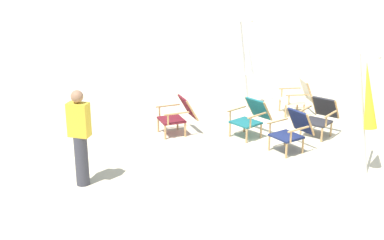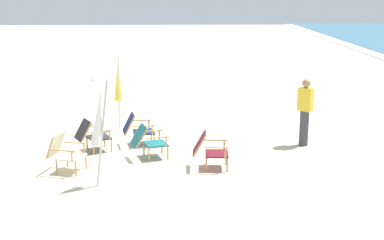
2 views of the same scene
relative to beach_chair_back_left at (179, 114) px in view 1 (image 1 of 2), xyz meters
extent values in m
plane|color=beige|center=(-1.82, -1.64, -0.42)|extent=(80.00, 80.00, 0.00)
cube|color=maroon|center=(0.01, 0.17, -0.10)|extent=(0.54, 0.51, 0.04)
cube|color=maroon|center=(-0.01, -0.20, 0.12)|extent=(0.51, 0.31, 0.47)
cylinder|color=tan|center=(-0.21, 0.40, -0.26)|extent=(0.04, 0.04, 0.32)
cylinder|color=tan|center=(0.25, 0.37, -0.26)|extent=(0.04, 0.04, 0.32)
cylinder|color=tan|center=(-0.24, -0.04, -0.26)|extent=(0.04, 0.04, 0.32)
cylinder|color=tan|center=(0.23, -0.06, -0.26)|extent=(0.04, 0.04, 0.32)
cube|color=tan|center=(-0.27, 0.16, 0.12)|extent=(0.06, 0.53, 0.02)
cylinder|color=tan|center=(-0.26, 0.35, 0.01)|extent=(0.04, 0.04, 0.22)
cube|color=tan|center=(0.29, 0.13, 0.12)|extent=(0.06, 0.53, 0.02)
cylinder|color=tan|center=(0.30, 0.32, 0.01)|extent=(0.04, 0.04, 0.22)
cylinder|color=tan|center=(-0.26, -0.19, 0.12)|extent=(0.05, 0.29, 0.47)
cylinder|color=tan|center=(0.24, -0.21, 0.12)|extent=(0.05, 0.29, 0.47)
cube|color=#19234C|center=(-1.77, -1.47, -0.10)|extent=(0.60, 0.57, 0.04)
cube|color=#19234C|center=(-1.71, -1.83, 0.13)|extent=(0.54, 0.36, 0.48)
cylinder|color=tan|center=(-2.04, -1.30, -0.26)|extent=(0.04, 0.04, 0.32)
cylinder|color=tan|center=(-1.58, -1.22, -0.26)|extent=(0.04, 0.04, 0.32)
cylinder|color=tan|center=(-1.96, -1.73, -0.26)|extent=(0.04, 0.04, 0.32)
cylinder|color=tan|center=(-1.50, -1.64, -0.26)|extent=(0.04, 0.04, 0.32)
cube|color=tan|center=(-2.05, -1.54, 0.12)|extent=(0.13, 0.53, 0.02)
cylinder|color=tan|center=(-2.08, -1.36, 0.01)|extent=(0.04, 0.04, 0.22)
cube|color=tan|center=(-1.50, -1.44, 0.12)|extent=(0.13, 0.53, 0.02)
cylinder|color=tan|center=(-1.53, -1.25, 0.01)|extent=(0.04, 0.04, 0.22)
cylinder|color=tan|center=(-1.96, -1.87, 0.13)|extent=(0.09, 0.28, 0.48)
cylinder|color=tan|center=(-1.46, -1.78, 0.13)|extent=(0.09, 0.28, 0.48)
cube|color=beige|center=(0.11, -2.88, -0.10)|extent=(0.64, 0.61, 0.04)
cube|color=beige|center=(0.02, -3.20, 0.14)|extent=(0.54, 0.36, 0.50)
cylinder|color=tan|center=(-0.05, -2.60, -0.26)|extent=(0.04, 0.04, 0.32)
cylinder|color=tan|center=(0.40, -2.74, -0.26)|extent=(0.04, 0.04, 0.32)
cylinder|color=tan|center=(-0.17, -3.02, -0.26)|extent=(0.04, 0.04, 0.32)
cylinder|color=tan|center=(0.28, -3.15, -0.26)|extent=(0.04, 0.04, 0.32)
cube|color=tan|center=(-0.16, -2.82, 0.12)|extent=(0.19, 0.52, 0.02)
cylinder|color=tan|center=(-0.11, -2.64, 0.01)|extent=(0.04, 0.04, 0.22)
cube|color=tan|center=(0.38, -2.98, 0.12)|extent=(0.19, 0.52, 0.02)
cylinder|color=tan|center=(0.43, -2.80, 0.01)|extent=(0.04, 0.04, 0.22)
cylinder|color=tan|center=(-0.23, -3.13, 0.14)|extent=(0.10, 0.23, 0.50)
cylinder|color=tan|center=(0.26, -3.27, 0.14)|extent=(0.10, 0.23, 0.50)
cube|color=#28282D|center=(-1.33, -2.50, -0.10)|extent=(0.68, 0.67, 0.04)
cube|color=#28282D|center=(-1.16, -2.83, 0.12)|extent=(0.58, 0.49, 0.46)
cylinder|color=tan|center=(-1.64, -2.42, -0.26)|extent=(0.04, 0.04, 0.32)
cylinder|color=tan|center=(-1.22, -2.20, -0.26)|extent=(0.04, 0.04, 0.32)
cylinder|color=tan|center=(-1.44, -2.80, -0.26)|extent=(0.04, 0.04, 0.32)
cylinder|color=tan|center=(-1.02, -2.58, -0.26)|extent=(0.04, 0.04, 0.32)
cube|color=tan|center=(-1.57, -2.65, 0.12)|extent=(0.28, 0.48, 0.02)
cylinder|color=tan|center=(-1.65, -2.48, 0.01)|extent=(0.04, 0.04, 0.22)
cube|color=tan|center=(-1.07, -2.39, 0.12)|extent=(0.28, 0.48, 0.02)
cylinder|color=tan|center=(-1.16, -2.22, 0.01)|extent=(0.04, 0.04, 0.22)
cylinder|color=tan|center=(-1.38, -2.95, 0.12)|extent=(0.18, 0.29, 0.47)
cylinder|color=tan|center=(-0.93, -2.71, 0.12)|extent=(0.18, 0.29, 0.47)
cube|color=#196066|center=(-0.77, -1.15, -0.10)|extent=(0.64, 0.61, 0.04)
cube|color=#196066|center=(-0.66, -1.51, 0.12)|extent=(0.56, 0.44, 0.46)
cylinder|color=tan|center=(-1.06, -1.02, -0.26)|extent=(0.04, 0.04, 0.32)
cylinder|color=tan|center=(-0.61, -0.88, -0.26)|extent=(0.04, 0.04, 0.32)
cylinder|color=tan|center=(-0.93, -1.43, -0.26)|extent=(0.04, 0.04, 0.32)
cylinder|color=tan|center=(-0.48, -1.29, -0.26)|extent=(0.04, 0.04, 0.32)
cube|color=tan|center=(-1.03, -1.25, 0.12)|extent=(0.19, 0.51, 0.02)
cylinder|color=tan|center=(-1.09, -1.08, 0.01)|extent=(0.04, 0.04, 0.22)
cube|color=tan|center=(-0.50, -1.09, 0.12)|extent=(0.19, 0.51, 0.02)
cylinder|color=tan|center=(-0.56, -0.91, 0.01)|extent=(0.04, 0.04, 0.22)
cylinder|color=tan|center=(-0.90, -1.59, 0.12)|extent=(0.13, 0.31, 0.46)
cylinder|color=tan|center=(-0.42, -1.44, 0.12)|extent=(0.13, 0.31, 0.46)
cylinder|color=#B7B2A8|center=(0.99, -2.09, 0.62)|extent=(0.10, 0.32, 2.09)
cone|color=white|center=(0.98, -2.14, 0.98)|extent=(0.28, 0.40, 1.17)
sphere|color=#B7B2A8|center=(0.96, -2.23, 1.66)|extent=(0.06, 0.06, 0.06)
cylinder|color=#B7B2A8|center=(-2.99, -2.17, 0.61)|extent=(0.43, 0.14, 2.07)
cone|color=yellow|center=(-3.06, -2.18, 0.97)|extent=(0.47, 0.32, 1.18)
sphere|color=#B7B2A8|center=(-3.18, -2.21, 1.64)|extent=(0.06, 0.06, 0.06)
cylinder|color=#383842|center=(-1.59, 2.41, 0.01)|extent=(0.22, 0.22, 0.86)
cube|color=gold|center=(-1.59, 2.41, 0.72)|extent=(0.37, 0.39, 0.56)
sphere|color=#9E7051|center=(-1.59, 2.41, 1.11)|extent=(0.20, 0.20, 0.20)
camera|label=1|loc=(-9.71, 4.04, 3.51)|focal=50.00mm
camera|label=2|loc=(10.77, -0.71, 3.37)|focal=50.00mm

